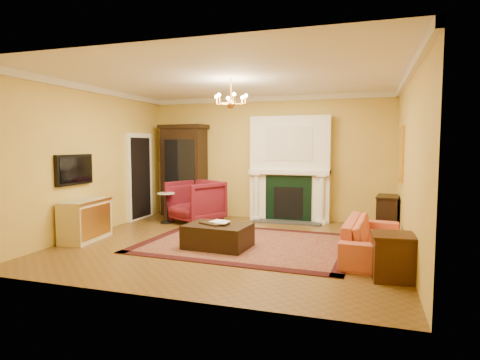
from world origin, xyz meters
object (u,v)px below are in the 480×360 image
at_px(wingback_armchair, 195,199).
at_px(pedestal_table, 166,206).
at_px(coral_sofa, 372,232).
at_px(console_table, 387,216).
at_px(leather_ottoman, 218,236).
at_px(commode, 85,220).
at_px(china_cabinet, 184,172).
at_px(end_table, 392,258).

distance_m(wingback_armchair, pedestal_table, 0.69).
xyz_separation_m(coral_sofa, console_table, (0.31, 1.84, -0.03)).
distance_m(pedestal_table, leather_ottoman, 2.63).
bearing_deg(commode, console_table, 17.97).
xyz_separation_m(china_cabinet, commode, (-0.59, -3.10, -0.73)).
bearing_deg(leather_ottoman, wingback_armchair, 127.70).
distance_m(commode, coral_sofa, 5.22).
relative_size(china_cabinet, end_table, 3.75).
height_order(end_table, console_table, console_table).
bearing_deg(pedestal_table, china_cabinet, 93.59).
height_order(end_table, leather_ottoman, end_table).
xyz_separation_m(pedestal_table, end_table, (4.79, -2.59, -0.12)).
bearing_deg(console_table, coral_sofa, -93.33).
height_order(console_table, leather_ottoman, console_table).
distance_m(pedestal_table, commode, 2.09).
bearing_deg(end_table, coral_sofa, 102.96).
height_order(pedestal_table, console_table, console_table).
bearing_deg(coral_sofa, china_cabinet, 64.53).
bearing_deg(commode, pedestal_table, 66.83).
bearing_deg(pedestal_table, end_table, -28.43).
relative_size(china_cabinet, pedestal_table, 3.11).
bearing_deg(leather_ottoman, china_cabinet, 129.64).
bearing_deg(china_cabinet, end_table, -31.73).
bearing_deg(pedestal_table, leather_ottoman, -41.95).
distance_m(wingback_armchair, coral_sofa, 4.34).
bearing_deg(wingback_armchair, leather_ottoman, -29.26).
xyz_separation_m(commode, leather_ottoman, (2.61, 0.23, -0.17)).
bearing_deg(console_table, pedestal_table, -169.96).
height_order(commode, leather_ottoman, commode).
relative_size(wingback_armchair, pedestal_table, 1.52).
xyz_separation_m(china_cabinet, coral_sofa, (4.61, -2.62, -0.71)).
distance_m(coral_sofa, leather_ottoman, 2.61).
relative_size(wingback_armchair, leather_ottoman, 0.99).
bearing_deg(console_table, leather_ottoman, -138.21).
xyz_separation_m(end_table, leather_ottoman, (-2.84, 0.84, -0.08)).
bearing_deg(console_table, end_table, -84.97).
bearing_deg(pedestal_table, commode, -108.41).
bearing_deg(leather_ottoman, coral_sofa, 9.72).
relative_size(pedestal_table, coral_sofa, 0.34).
height_order(coral_sofa, leather_ottoman, coral_sofa).
distance_m(console_table, leather_ottoman, 3.57).
xyz_separation_m(wingback_armchair, leather_ottoman, (1.35, -2.06, -0.32)).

